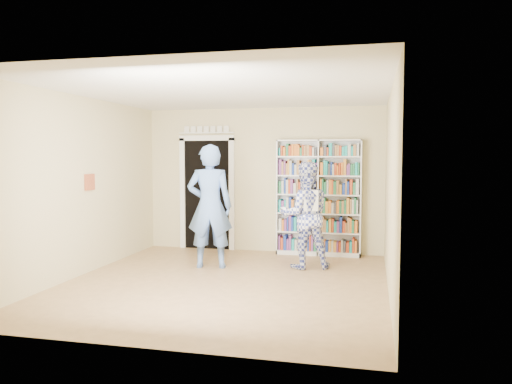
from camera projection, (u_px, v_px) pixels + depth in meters
floor at (225, 283)px, 7.09m from camera, size 5.00×5.00×0.00m
ceiling at (224, 91)px, 6.90m from camera, size 5.00×5.00×0.00m
wall_back at (263, 180)px, 9.42m from camera, size 4.50×0.00×4.50m
wall_left at (81, 186)px, 7.50m from camera, size 0.00×5.00×5.00m
wall_right at (390, 191)px, 6.48m from camera, size 0.00×5.00×5.00m
bookshelf at (319, 197)px, 9.05m from camera, size 1.52×0.29×2.10m
doorway at (207, 188)px, 9.66m from camera, size 1.10×0.08×2.43m
wall_art at (90, 182)px, 7.69m from camera, size 0.03×0.25×0.25m
man_blue at (210, 206)px, 8.02m from camera, size 0.81×0.61×1.99m
man_plaid at (305, 215)px, 7.99m from camera, size 0.99×0.87×1.71m
paper_sheet at (311, 201)px, 7.74m from camera, size 0.22×0.10×0.33m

